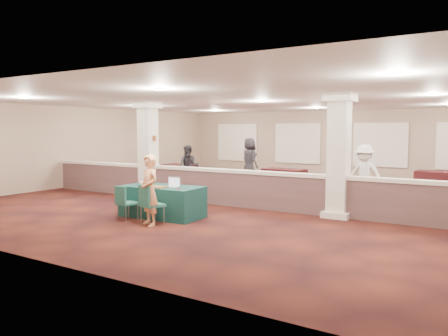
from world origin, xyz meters
The scene contains 30 objects.
ground centered at (0.00, 0.00, 0.00)m, with size 16.00×16.00×0.00m, color #471A11.
wall_back centered at (0.00, 8.00, 1.60)m, with size 16.00×0.04×3.20m, color gray.
wall_front centered at (0.00, -8.00, 1.60)m, with size 16.00×0.04×3.20m, color gray.
wall_left centered at (-8.00, 0.00, 1.60)m, with size 0.04×16.00×3.20m, color gray.
ceiling centered at (0.00, 0.00, 3.20)m, with size 16.00×16.00×0.02m, color silver.
partition_wall centered at (0.00, -1.50, 0.57)m, with size 15.60×0.28×1.10m.
column_left centered at (-3.50, -1.50, 1.64)m, with size 0.72×0.72×3.20m.
column_right centered at (3.00, -1.50, 1.64)m, with size 0.72×0.72×3.20m.
sconce_left centered at (-3.78, -1.50, 2.00)m, with size 0.12×0.12×0.18m.
sconce_right centered at (-3.22, -1.50, 2.00)m, with size 0.12×0.12×0.18m.
near_table centered at (-0.92, -3.88, 0.41)m, with size 2.11×1.06×0.81m, color #0D3331.
conf_chair_main centered at (-0.56, -4.80, 0.57)m, with size 0.60×0.60×0.96m.
conf_chair_side centered at (-1.42, -4.75, 0.52)m, with size 0.50×0.50×0.88m.
woman centered at (-0.52, -4.83, 0.85)m, with size 0.61×0.41×1.70m, color #F09F68.
far_table_front_left centered at (-2.50, 1.88, 0.36)m, with size 1.76×0.88×0.71m, color black.
far_table_front_center centered at (1.06, 0.30, 0.36)m, with size 1.78×0.89×0.72m, color black.
far_table_back_left centered at (-5.79, 3.20, 0.34)m, with size 1.70×0.85×0.69m, color black.
far_table_back_center centered at (-0.83, 3.71, 0.35)m, with size 1.71×0.85×0.69m, color black.
far_table_back_right centered at (4.72, 5.72, 0.35)m, with size 1.73×0.86×0.70m, color black.
attendee_a centered at (-3.79, 1.20, 0.84)m, with size 0.80×0.45×1.68m, color black.
attendee_b centered at (3.00, 1.18, 0.91)m, with size 1.17×0.53×1.82m, color silver.
attendee_d centered at (-2.80, 4.39, 0.96)m, with size 0.95×0.51×1.92m, color black.
laptop_base centered at (-0.58, -3.92, 0.82)m, with size 0.37×0.26×0.02m, color silver.
laptop_screen centered at (-0.59, -3.79, 0.95)m, with size 0.37×0.01×0.24m, color silver.
screen_glow centered at (-0.59, -3.80, 0.94)m, with size 0.33×0.00×0.21m, color silver.
knitting centered at (-0.85, -4.15, 0.83)m, with size 0.44×0.33×0.03m, color #B1661C.
yarn_cream centered at (-1.52, -4.02, 0.87)m, with size 0.12×0.12×0.12m, color beige.
yarn_red centered at (-1.70, -3.86, 0.87)m, with size 0.11×0.11×0.11m, color #591D11.
yarn_grey centered at (-1.43, -3.77, 0.87)m, with size 0.12×0.12×0.12m, color #505055.
scissors centered at (-0.18, -4.15, 0.82)m, with size 0.13×0.03×0.01m, color red.
Camera 1 is at (6.40, -12.64, 2.28)m, focal length 35.00 mm.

